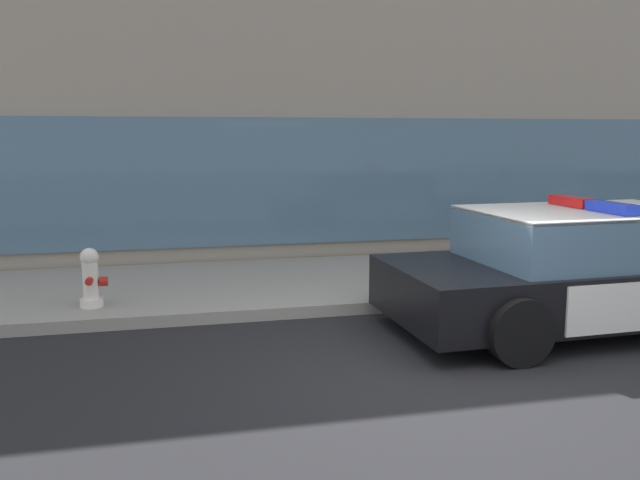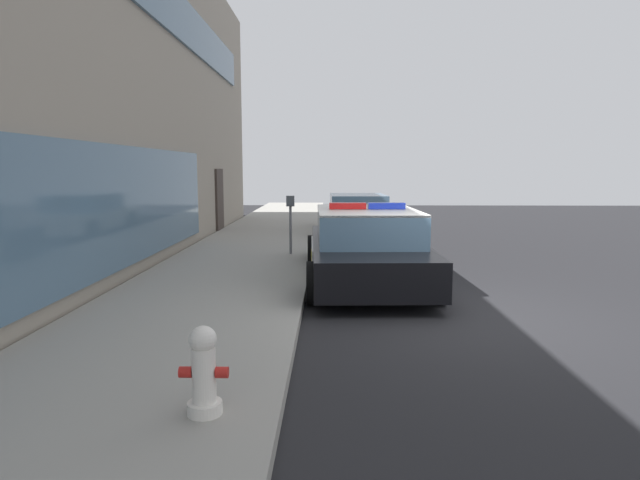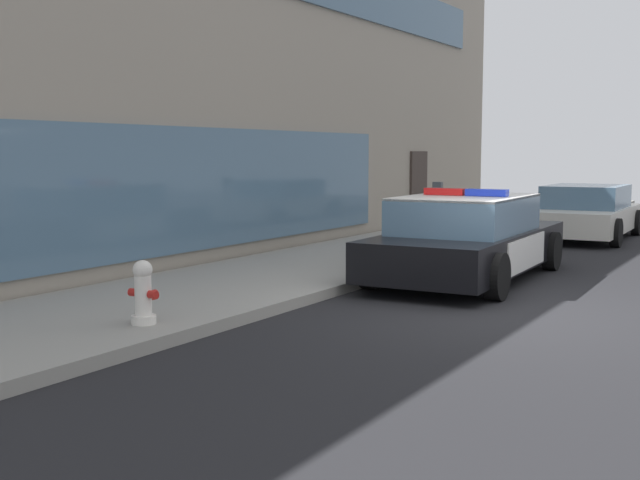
% 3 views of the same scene
% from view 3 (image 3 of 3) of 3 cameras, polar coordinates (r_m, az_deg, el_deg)
% --- Properties ---
extents(ground, '(48.00, 48.00, 0.00)m').
position_cam_3_polar(ground, '(10.79, 11.83, -4.99)').
color(ground, black).
extents(sidewalk, '(48.00, 3.16, 0.15)m').
position_cam_3_polar(sidewalk, '(12.53, -4.97, -2.97)').
color(sidewalk, gray).
rests_on(sidewalk, ground).
extents(storefront_building, '(24.96, 8.83, 7.87)m').
position_cam_3_polar(storefront_building, '(18.31, -16.10, 11.82)').
color(storefront_building, gray).
rests_on(storefront_building, ground).
extents(police_cruiser, '(5.12, 2.30, 1.49)m').
position_cam_3_polar(police_cruiser, '(13.33, 10.40, 0.13)').
color(police_cruiser, black).
rests_on(police_cruiser, ground).
extents(fire_hydrant, '(0.34, 0.39, 0.73)m').
position_cam_3_polar(fire_hydrant, '(9.27, -12.39, -3.69)').
color(fire_hydrant, silver).
rests_on(fire_hydrant, sidewalk).
extents(car_down_street, '(4.54, 2.19, 1.29)m').
position_cam_3_polar(car_down_street, '(20.34, 18.29, 1.86)').
color(car_down_street, silver).
rests_on(car_down_street, ground).
extents(parking_meter, '(0.12, 0.18, 1.34)m').
position_cam_3_polar(parking_meter, '(16.17, 8.31, 2.64)').
color(parking_meter, slate).
rests_on(parking_meter, sidewalk).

